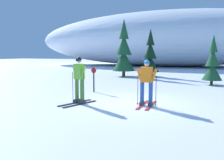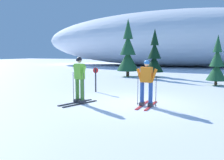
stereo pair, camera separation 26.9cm
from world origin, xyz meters
TOP-DOWN VIEW (x-y plane):
  - ground_plane at (0.00, 0.00)m, footprint 120.00×120.00m
  - skier_orange_jacket at (0.49, -0.36)m, footprint 0.78×1.58m
  - skier_lime_jacket at (-2.05, -0.84)m, footprint 0.98×1.65m
  - pine_tree_far_left at (-3.50, 9.60)m, footprint 1.86×1.86m
  - pine_tree_center_left at (-1.40, 10.27)m, footprint 1.54×1.54m
  - pine_tree_center at (3.15, 6.56)m, footprint 1.19×1.19m
  - snow_ridge_background at (-2.41, 26.90)m, footprint 42.19×17.36m
  - trail_marker_post at (-2.62, 1.72)m, footprint 0.28×0.07m

SIDE VIEW (x-z plane):
  - ground_plane at x=0.00m, z-range 0.00..0.00m
  - trail_marker_post at x=-2.62m, z-range 0.09..1.33m
  - skier_orange_jacket at x=0.49m, z-range 0.04..1.75m
  - skier_lime_jacket at x=-2.05m, z-range 0.04..1.86m
  - pine_tree_center at x=3.15m, z-range -0.25..2.83m
  - pine_tree_center_left at x=-1.40m, z-range -0.33..3.67m
  - pine_tree_far_left at x=-3.50m, z-range -0.39..4.43m
  - snow_ridge_background at x=-2.41m, z-range 0.00..8.25m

